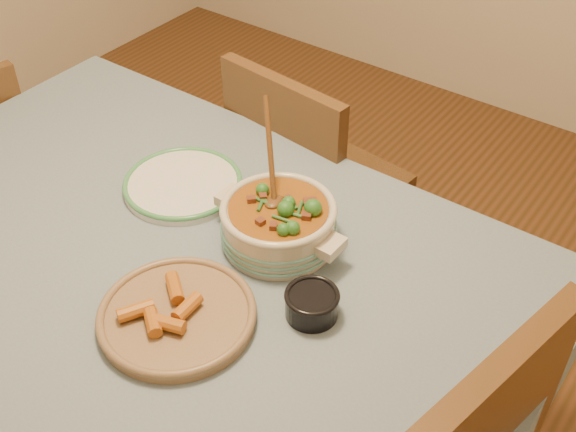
# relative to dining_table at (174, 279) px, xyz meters

# --- Properties ---
(dining_table) EXTENTS (1.68, 1.08, 0.76)m
(dining_table) POSITION_rel_dining_table_xyz_m (0.00, 0.00, 0.00)
(dining_table) COLOR brown
(dining_table) RESTS_ON floor
(stew_casserole) EXTENTS (0.33, 0.27, 0.31)m
(stew_casserole) POSITION_rel_dining_table_xyz_m (0.18, 0.17, 0.16)
(stew_casserole) COLOR beige
(stew_casserole) RESTS_ON dining_table
(white_plate) EXTENTS (0.36, 0.36, 0.03)m
(white_plate) POSITION_rel_dining_table_xyz_m (-0.13, 0.19, 0.11)
(white_plate) COLOR silver
(white_plate) RESTS_ON dining_table
(condiment_bowl) EXTENTS (0.13, 0.13, 0.06)m
(condiment_bowl) POSITION_rel_dining_table_xyz_m (0.37, 0.03, 0.13)
(condiment_bowl) COLOR black
(condiment_bowl) RESTS_ON dining_table
(fried_plate) EXTENTS (0.42, 0.42, 0.05)m
(fried_plate) POSITION_rel_dining_table_xyz_m (0.16, -0.14, 0.11)
(fried_plate) COLOR #8A6C4C
(fried_plate) RESTS_ON dining_table
(chair_far) EXTENTS (0.47, 0.47, 0.92)m
(chair_far) POSITION_rel_dining_table_xyz_m (-0.07, 0.66, -0.14)
(chair_far) COLOR brown
(chair_far) RESTS_ON floor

